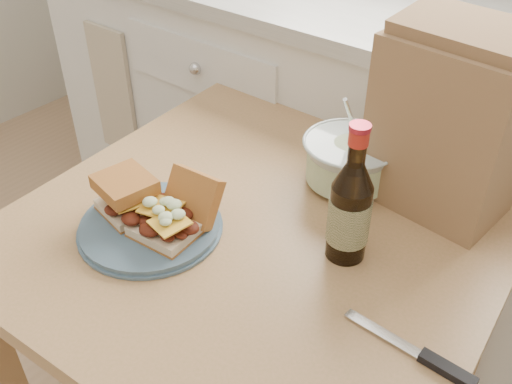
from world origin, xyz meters
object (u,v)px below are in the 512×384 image
Objects in this scene: paper_bag at (447,128)px; dining_table at (261,263)px; plate at (150,226)px; coleslaw_bowl at (349,163)px; beer_bottle at (350,210)px.

dining_table is at bearing -124.17° from paper_bag.
paper_bag is at bearing 46.06° from dining_table.
paper_bag is (0.22, 0.26, 0.27)m from dining_table.
paper_bag is at bearing 48.30° from plate.
paper_bag reaches higher than dining_table.
dining_table is 2.82× the size of paper_bag.
paper_bag reaches higher than plate.
paper_bag is (0.16, 0.05, 0.12)m from coleslaw_bowl.
paper_bag reaches higher than beer_bottle.
coleslaw_bowl reaches higher than plate.
plate is at bearing -119.75° from coleslaw_bowl.
coleslaw_bowl is (0.06, 0.21, 0.16)m from dining_table.
plate is (-0.15, -0.15, 0.12)m from dining_table.
plate is 0.79× the size of paper_bag.
dining_table is at bearing -177.10° from beer_bottle.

